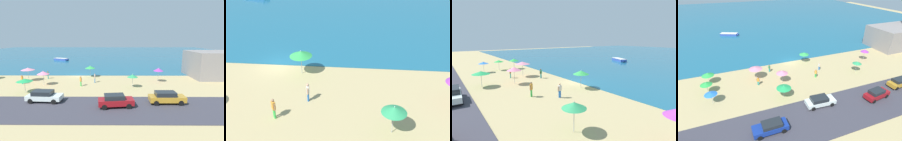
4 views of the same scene
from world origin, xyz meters
TOP-DOWN VIEW (x-y plane):
  - ground_plane at (0.00, 0.00)m, footprint 160.00×160.00m
  - beach_umbrella_5 at (10.73, -9.27)m, footprint 1.79×1.79m
  - beach_umbrella_6 at (2.70, -1.54)m, footprint 2.12×2.12m
  - bather_1 at (1.96, -8.38)m, footprint 0.40×0.46m
  - bather_3 at (4.11, -5.93)m, footprint 0.25×0.57m

SIDE VIEW (x-z plane):
  - ground_plane at x=0.00m, z-range 0.00..0.00m
  - bather_3 at x=4.11m, z-range 0.10..1.76m
  - bather_1 at x=1.96m, z-range 0.11..1.85m
  - beach_umbrella_5 at x=10.73m, z-range 0.86..3.17m
  - beach_umbrella_6 at x=2.70m, z-range 0.91..3.38m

